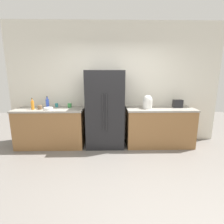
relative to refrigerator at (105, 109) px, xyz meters
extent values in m
plane|color=slate|center=(0.24, -1.45, -0.89)|extent=(10.51, 10.51, 0.00)
cube|color=silver|center=(0.24, 0.39, 0.58)|extent=(5.26, 0.10, 2.94)
cube|color=olive|center=(-1.30, 0.01, -0.45)|extent=(1.55, 0.66, 0.88)
cube|color=gray|center=(-1.30, 0.01, 0.01)|extent=(1.58, 0.69, 0.04)
cube|color=olive|center=(1.31, 0.01, -0.45)|extent=(1.57, 0.66, 0.88)
cube|color=gray|center=(1.31, 0.01, 0.01)|extent=(1.60, 0.69, 0.04)
cube|color=black|center=(0.00, 0.00, 0.00)|extent=(0.87, 0.65, 1.79)
cylinder|color=#262628|center=(-0.04, -0.34, 0.00)|extent=(0.02, 0.02, 0.80)
cylinder|color=#262628|center=(0.04, -0.34, 0.00)|extent=(0.02, 0.02, 0.80)
cube|color=black|center=(1.76, 0.08, 0.12)|extent=(0.21, 0.14, 0.19)
cylinder|color=white|center=(0.99, -0.03, 0.13)|extent=(0.22, 0.22, 0.21)
sphere|color=white|center=(0.99, -0.03, 0.24)|extent=(0.20, 0.20, 0.20)
cylinder|color=orange|center=(-1.64, -0.12, 0.13)|extent=(0.07, 0.07, 0.20)
cylinder|color=orange|center=(-1.64, -0.12, 0.25)|extent=(0.02, 0.02, 0.05)
cylinder|color=#333338|center=(-1.64, -0.12, 0.29)|extent=(0.03, 0.03, 0.02)
cylinder|color=blue|center=(-1.36, 0.05, 0.14)|extent=(0.07, 0.07, 0.21)
cylinder|color=blue|center=(-1.36, 0.05, 0.27)|extent=(0.03, 0.03, 0.05)
cylinder|color=#333338|center=(-1.36, 0.05, 0.30)|extent=(0.03, 0.03, 0.02)
cylinder|color=brown|center=(-1.48, -0.10, 0.07)|extent=(0.10, 0.10, 0.09)
cylinder|color=teal|center=(-1.19, 0.19, 0.07)|extent=(0.07, 0.07, 0.09)
cylinder|color=green|center=(-0.86, 0.14, 0.08)|extent=(0.09, 0.09, 0.10)
cylinder|color=white|center=(-1.28, -0.15, 0.06)|extent=(0.19, 0.19, 0.05)
camera|label=1|loc=(0.08, -3.87, 0.77)|focal=26.76mm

